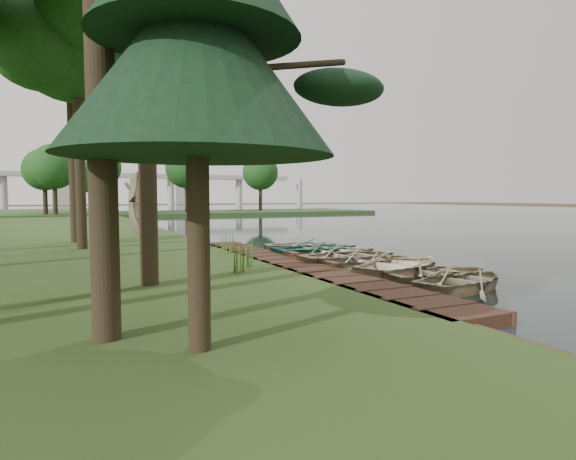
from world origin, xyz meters
name	(u,v)px	position (x,y,z in m)	size (l,w,h in m)	color
ground	(333,268)	(0.00, 0.00, 0.00)	(300.00, 300.00, 0.00)	#3D2F1D
water	(489,221)	(30.00, 20.00, 0.03)	(130.00, 200.00, 0.05)	#1C2727
boardwalk	(291,267)	(-1.60, 0.00, 0.15)	(1.60, 16.00, 0.30)	#362015
peninsula	(193,213)	(8.00, 50.00, 0.23)	(50.00, 14.00, 0.45)	#29431D
far_trees	(167,166)	(4.67, 50.00, 6.43)	(45.60, 5.60, 8.80)	black
bridge	(142,179)	(12.31, 120.00, 7.08)	(95.90, 4.00, 8.60)	#A5A5A0
building_a	(188,176)	(30.00, 140.00, 9.00)	(10.00, 8.00, 18.00)	#A5A5A0
building_b	(69,185)	(-5.00, 145.00, 6.00)	(8.00, 8.00, 12.00)	#A5A5A0
rowboat_0	(464,277)	(0.98, -5.00, 0.39)	(2.33, 3.26, 0.68)	#C3B28E
rowboat_1	(440,271)	(1.07, -4.00, 0.40)	(2.42, 3.38, 0.70)	#C3B28E
rowboat_2	(403,263)	(1.01, -2.49, 0.45)	(2.75, 3.84, 0.80)	#C3B28E
rowboat_3	(368,259)	(0.83, -0.92, 0.40)	(2.44, 3.41, 0.71)	#C3B28E
rowboat_4	(351,254)	(0.77, 0.04, 0.45)	(2.73, 3.82, 0.79)	#C3B28E
rowboat_5	(333,250)	(0.91, 1.53, 0.44)	(2.70, 3.78, 0.78)	#C3B28E
rowboat_6	(318,247)	(0.92, 2.71, 0.44)	(2.66, 3.73, 0.77)	#2C7A71
rowboat_7	(301,244)	(1.11, 4.55, 0.39)	(2.34, 3.27, 0.68)	#C3B28E
stored_rowboat	(140,233)	(-4.75, 11.01, 0.65)	(2.43, 3.40, 0.71)	#C3B28E
tree_4	(76,37)	(-7.64, 7.51, 8.93)	(4.48, 4.48, 10.62)	black
tree_6	(69,25)	(-7.77, 10.81, 10.40)	(4.95, 4.95, 12.30)	black
pine_tree	(195,6)	(-6.77, -7.57, 5.08)	(3.80, 3.80, 7.83)	black
reeds_0	(245,253)	(-3.38, -0.36, 0.75)	(0.60, 0.60, 0.91)	#3F661E
reeds_1	(241,257)	(-3.82, -1.27, 0.75)	(0.60, 0.60, 0.91)	#3F661E
reeds_2	(227,240)	(-2.60, 3.69, 0.79)	(0.60, 0.60, 0.99)	#3F661E
reeds_3	(207,236)	(-2.60, 6.43, 0.73)	(0.60, 0.60, 0.86)	#3F661E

